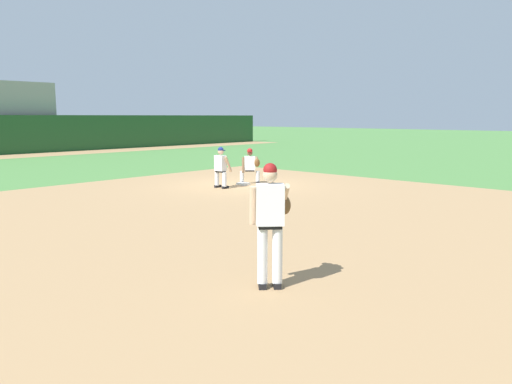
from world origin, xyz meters
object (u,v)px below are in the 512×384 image
Objects in this scene: baseball at (254,218)px; first_baseman at (250,165)px; pitcher at (271,218)px; first_base_bag at (243,184)px; baserunner at (221,166)px.

first_baseman is at bearing 43.80° from baseball.
pitcher is 1.39× the size of first_baseman.
first_baseman reaches higher than first_base_bag.
first_base_bag is 6.21m from baseball.
pitcher is at bearing -134.35° from baseball.
first_base_bag is at bearing 46.02° from pitcher.
first_base_bag is 0.80m from first_baseman.
first_baseman is at bearing 44.60° from pitcher.
first_base_bag is 5.14× the size of baseball.
pitcher is (-7.75, -8.03, 1.01)m from first_base_bag.
baseball is at bearing 45.65° from pitcher.
first_baseman is (4.71, 4.51, 0.69)m from baseball.
first_base_bag is 11.21m from pitcher.
first_baseman is (8.16, 8.05, -0.33)m from pitcher.
pitcher is 10.46m from baserunner.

